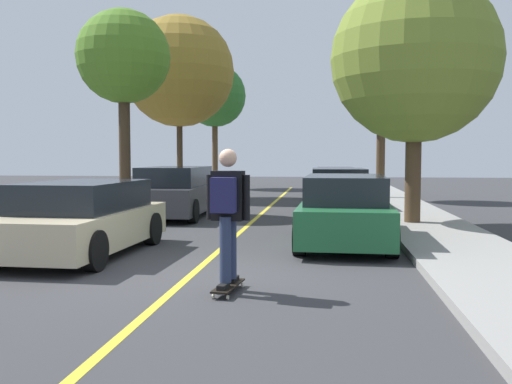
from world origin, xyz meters
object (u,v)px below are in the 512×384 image
at_px(parked_car_left_nearest, 82,218).
at_px(fire_hydrant, 34,220).
at_px(parked_car_right_nearest, 345,210).
at_px(street_tree_right_near, 382,87).
at_px(skateboarder, 227,208).
at_px(street_tree_left_near, 179,72).
at_px(street_tree_right_nearest, 415,60).
at_px(street_tree_left_nearest, 123,58).
at_px(parked_car_right_near, 338,190).
at_px(parked_car_left_near, 176,192).
at_px(skateboard, 228,286).
at_px(street_tree_left_far, 215,96).
at_px(parked_car_right_far, 335,182).

height_order(parked_car_left_nearest, fire_hydrant, parked_car_left_nearest).
relative_size(parked_car_right_nearest, street_tree_right_near, 0.76).
xyz_separation_m(parked_car_left_nearest, skateboarder, (3.09, -2.49, 0.45)).
relative_size(street_tree_left_near, street_tree_right_nearest, 1.23).
bearing_deg(parked_car_left_nearest, street_tree_left_nearest, 104.09).
height_order(parked_car_right_near, street_tree_right_nearest, street_tree_right_nearest).
xyz_separation_m(parked_car_left_near, parked_car_right_nearest, (4.72, -4.49, -0.05)).
bearing_deg(skateboard, parked_car_right_near, 81.79).
height_order(parked_car_right_near, skateboarder, skateboarder).
bearing_deg(street_tree_left_near, parked_car_left_nearest, -82.58).
distance_m(street_tree_left_nearest, street_tree_left_far, 13.87).
xyz_separation_m(parked_car_left_nearest, parked_car_right_far, (4.72, 15.21, -0.02)).
xyz_separation_m(parked_car_right_far, skateboard, (-1.62, -17.67, -0.55)).
distance_m(street_tree_left_near, street_tree_right_nearest, 11.98).
height_order(street_tree_left_nearest, street_tree_left_far, street_tree_left_far).
bearing_deg(street_tree_right_near, parked_car_left_nearest, -115.97).
distance_m(parked_car_right_near, street_tree_right_nearest, 5.63).
bearing_deg(parked_car_left_nearest, skateboard, -38.47).
relative_size(parked_car_left_near, street_tree_right_near, 0.76).
height_order(parked_car_left_nearest, street_tree_left_nearest, street_tree_left_nearest).
bearing_deg(skateboard, parked_car_right_far, 84.75).
xyz_separation_m(parked_car_right_near, street_tree_left_far, (-6.46, 12.00, 4.35)).
bearing_deg(street_tree_right_nearest, skateboard, -115.18).
bearing_deg(street_tree_right_nearest, parked_car_right_nearest, -121.57).
height_order(parked_car_right_nearest, street_tree_left_nearest, street_tree_left_nearest).
xyz_separation_m(parked_car_right_near, street_tree_right_nearest, (1.74, -4.10, 3.44)).
xyz_separation_m(street_tree_left_far, street_tree_right_near, (8.19, -7.53, -0.55)).
bearing_deg(street_tree_left_near, fire_hydrant, -88.89).
distance_m(parked_car_left_near, street_tree_left_nearest, 4.38).
bearing_deg(parked_car_right_nearest, street_tree_left_near, 119.34).
relative_size(skateboard, skateboarder, 0.49).
relative_size(parked_car_right_near, street_tree_left_near, 0.59).
height_order(parked_car_right_nearest, skateboarder, skateboarder).
bearing_deg(parked_car_left_nearest, parked_car_right_nearest, 21.48).
height_order(parked_car_left_nearest, parked_car_left_near, parked_car_left_near).
xyz_separation_m(parked_car_right_nearest, street_tree_left_far, (-6.46, 18.93, 4.34)).
bearing_deg(street_tree_left_far, street_tree_left_near, -90.00).
height_order(street_tree_left_far, fire_hydrant, street_tree_left_far).
relative_size(street_tree_right_nearest, skateboard, 7.01).
relative_size(parked_car_left_nearest, skateboard, 4.78).
bearing_deg(parked_car_right_nearest, parked_car_left_near, 136.46).
height_order(parked_car_right_near, street_tree_left_far, street_tree_left_far).
relative_size(street_tree_right_near, skateboard, 6.76).
bearing_deg(parked_car_right_nearest, skateboard, -110.59).
height_order(parked_car_left_near, parked_car_right_near, parked_car_left_near).
height_order(parked_car_left_near, skateboard, parked_car_left_near).
bearing_deg(fire_hydrant, parked_car_right_nearest, 7.20).
bearing_deg(parked_car_right_nearest, street_tree_left_nearest, 141.90).
relative_size(street_tree_right_near, skateboarder, 3.31).
xyz_separation_m(street_tree_right_nearest, street_tree_right_near, (0.00, 8.57, 0.36)).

